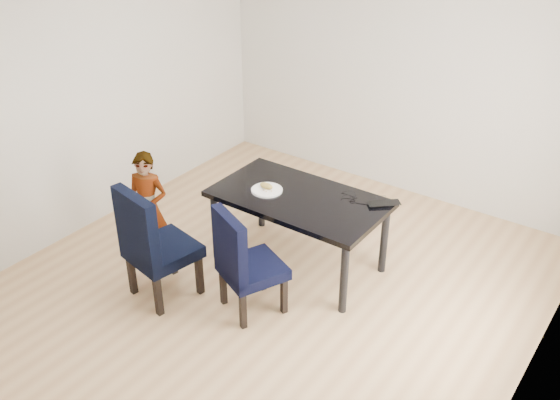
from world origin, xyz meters
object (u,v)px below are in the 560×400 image
Objects in this scene: dining_table at (298,231)px; child at (148,207)px; chair_left at (162,242)px; laptop at (383,201)px; chair_right at (253,261)px; plate at (267,190)px.

child is at bearing -149.81° from dining_table.
chair_left is at bearing -123.77° from dining_table.
laptop is at bearing 27.08° from dining_table.
chair_right reaches higher than plate.
chair_right is at bearing -23.17° from child.
child is 2.21m from laptop.
plate is at bearing -164.52° from dining_table.
child is (-1.30, 0.06, 0.06)m from chair_right.
plate is at bearing 13.54° from child.
chair_right is (0.06, -0.78, 0.12)m from dining_table.
chair_left is 3.72× the size of plate.
child is 1.15m from plate.
chair_right reaches higher than dining_table.
child is at bearing -158.19° from chair_right.
dining_table is 1.45× the size of chair_left.
plate is (-0.30, -0.08, 0.38)m from dining_table.
chair_right is at bearing -85.86° from dining_table.
chair_left is at bearing -53.96° from child.
chair_left is 1.11× the size of chair_right.
child reaches higher than chair_right.
chair_left is (-0.72, -1.07, 0.18)m from dining_table.
dining_table is 5.43× the size of laptop.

